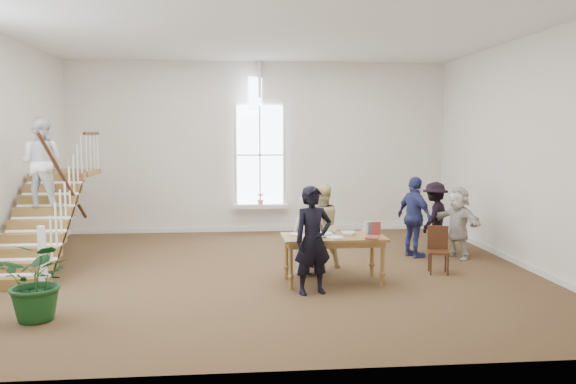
{
  "coord_description": "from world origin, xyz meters",
  "views": [
    {
      "loc": [
        -0.62,
        -10.46,
        2.63
      ],
      "look_at": [
        0.38,
        0.4,
        1.48
      ],
      "focal_mm": 35.0,
      "sensor_mm": 36.0,
      "label": 1
    }
  ],
  "objects": [
    {
      "name": "side_chair",
      "position": [
        3.16,
        -0.35,
        0.48
      ],
      "size": [
        0.46,
        0.46,
        0.88
      ],
      "rotation": [
        0.0,
        0.0,
        -0.22
      ],
      "color": "#3C1C10",
      "rests_on": "ground"
    },
    {
      "name": "floor_plant",
      "position": [
        -3.4,
        -2.48,
        0.57
      ],
      "size": [
        1.16,
        1.04,
        1.14
      ],
      "primitive_type": "imported",
      "rotation": [
        0.0,
        0.0,
        -0.16
      ],
      "color": "#133D17",
      "rests_on": "ground"
    },
    {
      "name": "person_yellow",
      "position": [
        1.01,
        0.22,
        0.83
      ],
      "size": [
        0.96,
        0.85,
        1.65
      ],
      "primitive_type": "imported",
      "rotation": [
        0.0,
        0.0,
        3.46
      ],
      "color": "beige",
      "rests_on": "ground"
    },
    {
      "name": "woman_cluster_a",
      "position": [
        3.13,
        1.0,
        0.86
      ],
      "size": [
        0.77,
        1.09,
        1.72
      ],
      "primitive_type": "imported",
      "rotation": [
        0.0,
        0.0,
        1.96
      ],
      "color": "navy",
      "rests_on": "ground"
    },
    {
      "name": "ground",
      "position": [
        0.0,
        0.0,
        0.0
      ],
      "size": [
        10.0,
        10.0,
        0.0
      ],
      "primitive_type": "plane",
      "color": "#48321C",
      "rests_on": "ground"
    },
    {
      "name": "room_shell",
      "position": [
        -0.0,
        4.39,
        0.4
      ],
      "size": [
        10.49,
        10.0,
        10.0
      ],
      "color": "silver",
      "rests_on": "ground"
    },
    {
      "name": "staircase",
      "position": [
        -4.34,
        0.75,
        1.62
      ],
      "size": [
        1.1,
        4.1,
        2.92
      ],
      "color": "brown",
      "rests_on": "ground"
    },
    {
      "name": "woman_cluster_c",
      "position": [
        4.0,
        0.8,
        0.76
      ],
      "size": [
        0.97,
        1.47,
        1.52
      ],
      "primitive_type": "imported",
      "rotation": [
        0.0,
        0.0,
        5.12
      ],
      "color": "beige",
      "rests_on": "ground"
    },
    {
      "name": "woman_cluster_b",
      "position": [
        3.73,
        1.45,
        0.78
      ],
      "size": [
        1.09,
        1.15,
        1.56
      ],
      "primitive_type": "imported",
      "rotation": [
        0.0,
        0.0,
        4.02
      ],
      "color": "black",
      "rests_on": "ground"
    },
    {
      "name": "police_officer",
      "position": [
        0.61,
        -1.53,
        0.89
      ],
      "size": [
        0.74,
        0.59,
        1.78
      ],
      "primitive_type": "imported",
      "rotation": [
        0.0,
        0.0,
        0.28
      ],
      "color": "black",
      "rests_on": "ground"
    },
    {
      "name": "elderly_woman",
      "position": [
        0.71,
        -0.28,
        0.77
      ],
      "size": [
        0.88,
        0.74,
        1.54
      ],
      "primitive_type": "imported",
      "rotation": [
        0.0,
        0.0,
        3.52
      ],
      "color": "#B9B3AB",
      "rests_on": "ground"
    },
    {
      "name": "library_table",
      "position": [
        1.06,
        -0.88,
        0.75
      ],
      "size": [
        1.8,
        0.94,
        0.9
      ],
      "rotation": [
        0.0,
        0.0,
        0.02
      ],
      "color": "brown",
      "rests_on": "ground"
    }
  ]
}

